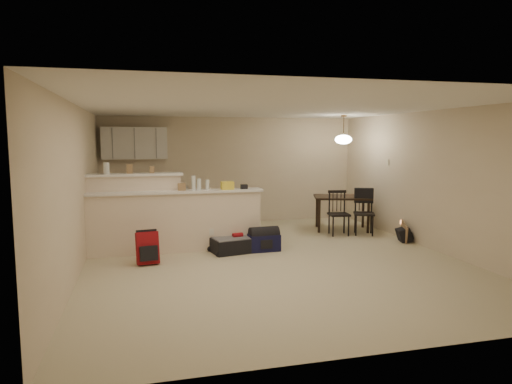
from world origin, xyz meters
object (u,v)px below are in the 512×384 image
object	(u,v)px
black_daypack	(404,235)
navy_duffel	(264,243)
dining_table	(342,200)
pendant_lamp	(343,139)
red_backpack	(147,248)
dining_chair_far	(364,212)
suitcase	(234,245)
dining_chair_near	(339,213)

from	to	relation	value
black_daypack	navy_duffel	bearing A→B (deg)	106.31
dining_table	navy_duffel	bearing A→B (deg)	-129.23
pendant_lamp	red_backpack	bearing A→B (deg)	-157.02
navy_duffel	black_daypack	bearing A→B (deg)	-2.37
dining_chair_far	red_backpack	bearing A→B (deg)	-142.02
suitcase	dining_chair_near	bearing A→B (deg)	9.25
dining_chair_far	navy_duffel	size ratio (longest dim) A/B	1.72
suitcase	red_backpack	distance (m)	1.54
black_daypack	suitcase	bearing A→B (deg)	105.75
dining_chair_far	dining_table	bearing A→B (deg)	135.64
pendant_lamp	dining_chair_near	distance (m)	1.63
black_daypack	red_backpack	bearing A→B (deg)	110.39
dining_chair_near	red_backpack	xyz separation A→B (m)	(-3.90, -1.30, -0.20)
dining_chair_far	suitcase	bearing A→B (deg)	-141.83
dining_chair_near	suitcase	world-z (taller)	dining_chair_near
dining_chair_far	navy_duffel	world-z (taller)	dining_chair_far
dining_table	dining_chair_far	world-z (taller)	dining_chair_far
dining_chair_near	dining_chair_far	bearing A→B (deg)	-1.62
dining_chair_far	black_daypack	distance (m)	0.98
dining_table	black_daypack	size ratio (longest dim) A/B	4.51
dining_chair_near	black_daypack	bearing A→B (deg)	-35.12
navy_duffel	black_daypack	size ratio (longest dim) A/B	1.79
dining_chair_near	black_daypack	size ratio (longest dim) A/B	3.01
red_backpack	navy_duffel	bearing A→B (deg)	2.95
dining_chair_near	dining_chair_far	distance (m)	0.53
dining_table	suitcase	bearing A→B (deg)	-135.35
dining_chair_far	red_backpack	world-z (taller)	dining_chair_far
dining_chair_far	dining_chair_near	bearing A→B (deg)	-166.88
dining_chair_far	black_daypack	bearing A→B (deg)	-38.88
dining_table	dining_chair_far	bearing A→B (deg)	-49.45
pendant_lamp	black_daypack	bearing A→B (deg)	-63.76
dining_chair_far	red_backpack	size ratio (longest dim) A/B	1.83
dining_table	navy_duffel	xyz separation A→B (m)	(-2.15, -1.41, -0.51)
dining_chair_near	navy_duffel	size ratio (longest dim) A/B	1.68
suitcase	navy_duffel	xyz separation A→B (m)	(0.55, -0.03, 0.02)
dining_table	red_backpack	distance (m)	4.56
dining_chair_near	black_daypack	xyz separation A→B (m)	(0.97, -0.90, -0.33)
red_backpack	black_daypack	distance (m)	4.88
dining_table	suitcase	xyz separation A→B (m)	(-2.70, -1.38, -0.53)
suitcase	navy_duffel	world-z (taller)	navy_duffel
suitcase	dining_chair_far	bearing A→B (deg)	4.24
dining_table	dining_chair_far	size ratio (longest dim) A/B	1.46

